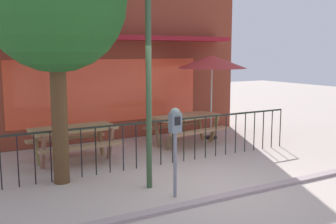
# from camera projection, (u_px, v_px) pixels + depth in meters

# --- Properties ---
(ground) EXTENTS (40.00, 40.00, 0.00)m
(ground) POSITION_uv_depth(u_px,v_px,m) (205.00, 186.00, 7.30)
(ground) COLOR #B4A397
(pub_storefront) EXTENTS (8.27, 1.23, 5.72)m
(pub_storefront) POSITION_uv_depth(u_px,v_px,m) (105.00, 35.00, 10.94)
(pub_storefront) COLOR #472A1A
(pub_storefront) RESTS_ON ground
(patio_fence_front) EXTENTS (6.97, 0.04, 0.97)m
(patio_fence_front) POSITION_uv_depth(u_px,v_px,m) (161.00, 134.00, 8.60)
(patio_fence_front) COLOR black
(patio_fence_front) RESTS_ON ground
(picnic_table_left) EXTENTS (1.85, 1.42, 0.79)m
(picnic_table_left) POSITION_uv_depth(u_px,v_px,m) (74.00, 134.00, 8.84)
(picnic_table_left) COLOR #95784A
(picnic_table_left) RESTS_ON ground
(picnic_table_right) EXTENTS (1.97, 1.60, 0.79)m
(picnic_table_right) POSITION_uv_depth(u_px,v_px,m) (186.00, 121.00, 10.51)
(picnic_table_right) COLOR #A17F53
(picnic_table_right) RESTS_ON ground
(patio_umbrella) EXTENTS (1.89, 1.89, 2.30)m
(patio_umbrella) POSITION_uv_depth(u_px,v_px,m) (212.00, 62.00, 11.05)
(patio_umbrella) COLOR black
(patio_umbrella) RESTS_ON ground
(parking_meter_near) EXTENTS (0.18, 0.17, 1.50)m
(parking_meter_near) POSITION_uv_depth(u_px,v_px,m) (175.00, 129.00, 6.60)
(parking_meter_near) COLOR slate
(parking_meter_near) RESTS_ON ground
(street_tree) EXTENTS (2.51, 2.51, 4.54)m
(street_tree) POSITION_uv_depth(u_px,v_px,m) (55.00, 2.00, 7.04)
(street_tree) COLOR #4F351D
(street_tree) RESTS_ON ground
(street_lamp) EXTENTS (0.28, 0.28, 3.59)m
(street_lamp) POSITION_uv_depth(u_px,v_px,m) (148.00, 53.00, 6.89)
(street_lamp) COLOR #30492D
(street_lamp) RESTS_ON ground
(curb_edge) EXTENTS (11.58, 0.20, 0.11)m
(curb_edge) POSITION_uv_depth(u_px,v_px,m) (227.00, 198.00, 6.74)
(curb_edge) COLOR gray
(curb_edge) RESTS_ON ground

